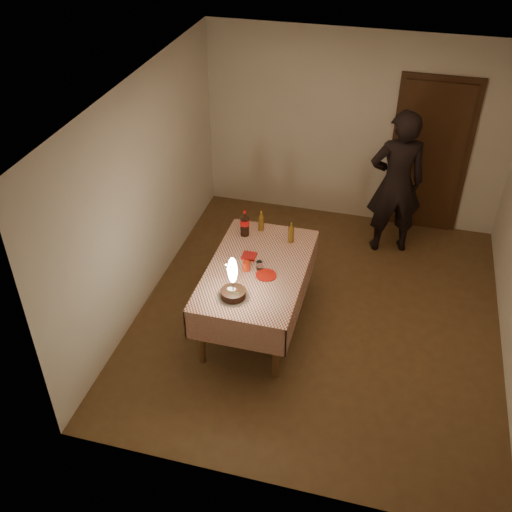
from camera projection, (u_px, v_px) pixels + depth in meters
The scene contains 12 objects.
ground at pixel (318, 314), 6.86m from camera, with size 4.00×4.50×0.01m, color brown.
room_shell at pixel (333, 185), 5.94m from camera, with size 4.04×4.54×2.62m.
dining_table at pixel (257, 275), 6.37m from camera, with size 1.02×1.72×0.76m.
birthday_cake at pixel (233, 287), 5.84m from camera, with size 0.31×0.31×0.48m.
red_plate at pixel (266, 275), 6.20m from camera, with size 0.22×0.22×0.01m, color #AE150C.
red_cup at pixel (246, 266), 6.25m from camera, with size 0.08×0.08×0.10m, color #A5230B.
clear_cup at pixel (259, 265), 6.27m from camera, with size 0.07×0.07×0.09m, color silver.
napkin_stack at pixel (249, 256), 6.46m from camera, with size 0.15×0.15×0.02m, color #A31412.
cola_bottle at pixel (245, 223), 6.72m from camera, with size 0.10×0.10×0.32m.
amber_bottle_left at pixel (261, 221), 6.82m from camera, with size 0.06×0.06×0.25m.
amber_bottle_right at pixel (291, 233), 6.63m from camera, with size 0.06×0.06×0.25m.
photographer at pixel (396, 183), 7.39m from camera, with size 0.80×0.64×1.91m.
Camera 1 is at (0.64, -5.17, 4.56)m, focal length 42.00 mm.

